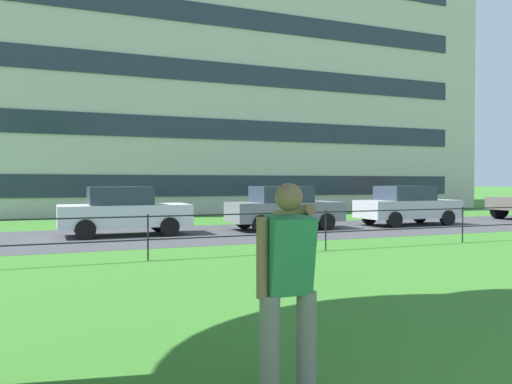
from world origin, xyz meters
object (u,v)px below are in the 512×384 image
object	(u,v)px
person_thrower	(288,282)
car_grey_right	(284,208)
car_white_left	(124,211)
apartment_building_background	(213,71)
car_silver_center	(407,205)

from	to	relation	value
person_thrower	car_grey_right	distance (m)	14.15
car_white_left	car_grey_right	bearing A→B (deg)	-0.56
apartment_building_background	person_thrower	bearing A→B (deg)	-106.26
apartment_building_background	car_white_left	bearing A→B (deg)	-116.06
car_white_left	car_grey_right	xyz separation A→B (m)	(5.55, -0.05, 0.00)
car_white_left	person_thrower	bearing A→B (deg)	-92.02
car_white_left	car_grey_right	distance (m)	5.55
car_grey_right	person_thrower	bearing A→B (deg)	-115.09
person_thrower	car_grey_right	size ratio (longest dim) A/B	0.42
car_white_left	apartment_building_background	size ratio (longest dim) A/B	0.13
car_silver_center	apartment_building_background	bearing A→B (deg)	98.96
car_grey_right	apartment_building_background	size ratio (longest dim) A/B	0.13
person_thrower	car_silver_center	distance (m)	17.00
person_thrower	apartment_building_background	size ratio (longest dim) A/B	0.05
car_silver_center	apartment_building_background	size ratio (longest dim) A/B	0.13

